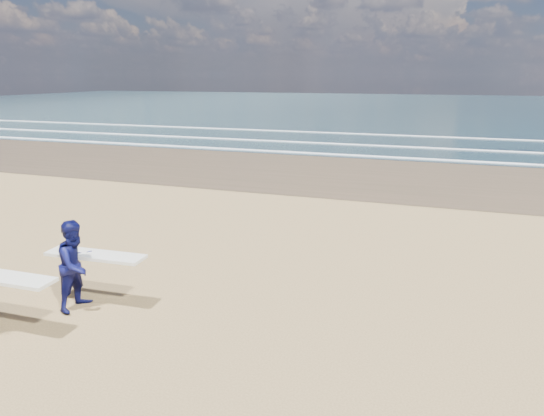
% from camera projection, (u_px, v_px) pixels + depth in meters
% --- Properties ---
extents(ocean, '(220.00, 100.00, 0.02)m').
position_uv_depth(ocean, '(537.00, 109.00, 68.74)').
color(ocean, '#182E36').
rests_on(ocean, ground).
extents(surfer_far, '(2.22, 1.17, 1.92)m').
position_uv_depth(surfer_far, '(78.00, 264.00, 10.10)').
color(surfer_far, '#0C0F48').
rests_on(surfer_far, ground).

